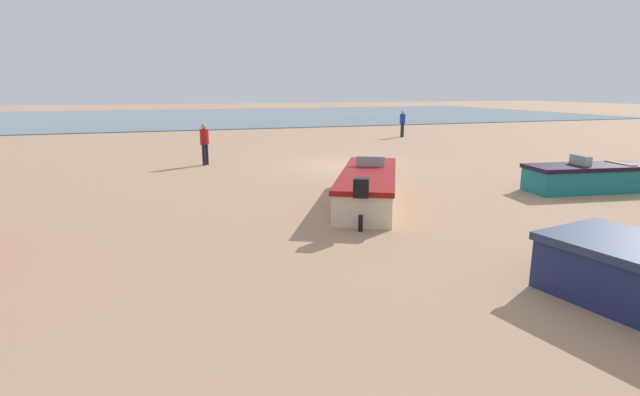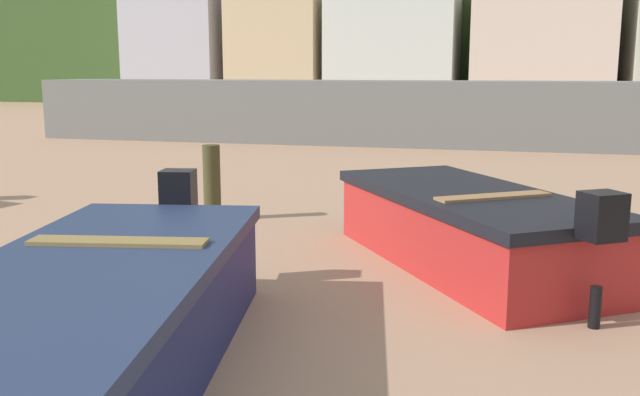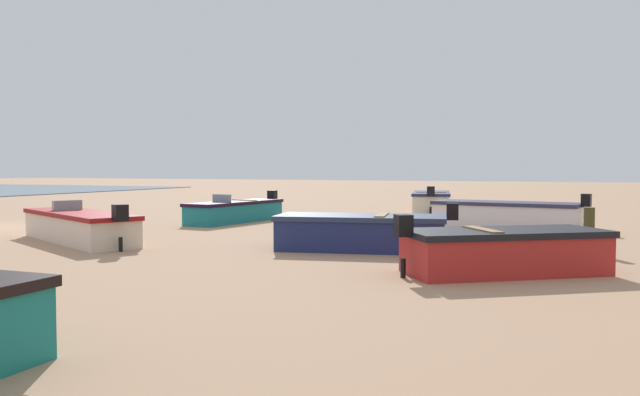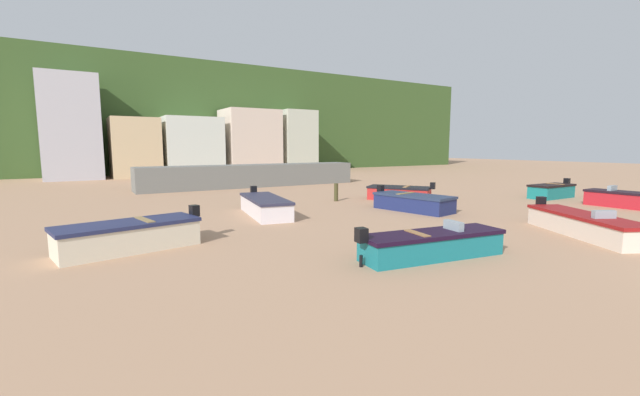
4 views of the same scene
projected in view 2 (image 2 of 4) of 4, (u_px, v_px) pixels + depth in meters
The scene contains 9 objects.
headland_hill at pixel (467, 4), 53.69m from camera, with size 90.00×32.00×14.06m, color #385425.
harbor_pier at pixel (334, 111), 20.98m from camera, with size 18.31×2.40×1.83m, color slate.
townhouse_far_left at pixel (185, 14), 39.32m from camera, with size 5.24×5.47×10.43m, color #BBB9C3.
townhouse_left at pixel (283, 50), 38.12m from camera, with size 4.84×5.23×6.38m, color #D4B78A.
townhouse_centre at pixel (395, 47), 36.95m from camera, with size 6.40×6.06×6.66m, color silver.
townhouse_centre_right at pixel (541, 33), 34.70m from camera, with size 6.57×5.41×7.86m, color beige.
boat_red_0 at pixel (469, 228), 7.75m from camera, with size 3.46×4.04×1.17m.
boat_navy_6 at pixel (97, 319), 4.91m from camera, with size 2.40×4.51×1.18m.
mooring_post_near_water at pixel (212, 183), 10.15m from camera, with size 0.25×0.25×1.09m, color #3F3B20.
Camera 2 is at (3.34, 9.49, 2.16)m, focal length 39.49 mm.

